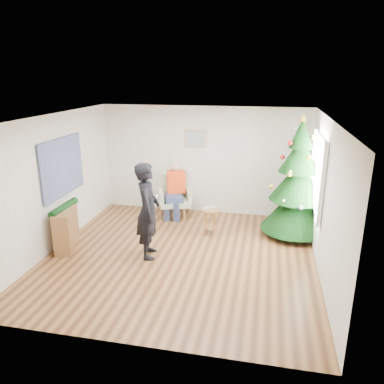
% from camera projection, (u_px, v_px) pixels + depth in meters
% --- Properties ---
extents(floor, '(5.00, 5.00, 0.00)m').
position_uv_depth(floor, '(180.00, 256.00, 7.11)').
color(floor, brown).
rests_on(floor, ground).
extents(ceiling, '(5.00, 5.00, 0.00)m').
position_uv_depth(ceiling, '(179.00, 118.00, 6.32)').
color(ceiling, white).
rests_on(ceiling, wall_back).
extents(wall_back, '(5.00, 0.00, 5.00)m').
position_uv_depth(wall_back, '(204.00, 161.00, 9.05)').
color(wall_back, silver).
rests_on(wall_back, floor).
extents(wall_front, '(5.00, 0.00, 5.00)m').
position_uv_depth(wall_front, '(130.00, 254.00, 4.39)').
color(wall_front, silver).
rests_on(wall_front, floor).
extents(wall_left, '(0.00, 5.00, 5.00)m').
position_uv_depth(wall_left, '(54.00, 183.00, 7.20)').
color(wall_left, silver).
rests_on(wall_left, floor).
extents(wall_right, '(0.00, 5.00, 5.00)m').
position_uv_depth(wall_right, '(325.00, 200.00, 6.23)').
color(wall_right, silver).
rests_on(wall_right, floor).
extents(window_panel, '(0.04, 1.30, 1.40)m').
position_uv_depth(window_panel, '(318.00, 173.00, 7.11)').
color(window_panel, white).
rests_on(window_panel, wall_right).
extents(curtains, '(0.05, 1.75, 1.50)m').
position_uv_depth(curtains, '(316.00, 173.00, 7.12)').
color(curtains, white).
rests_on(curtains, wall_right).
extents(christmas_tree, '(1.42, 1.42, 2.57)m').
position_uv_depth(christmas_tree, '(298.00, 183.00, 7.73)').
color(christmas_tree, '#3F2816').
rests_on(christmas_tree, floor).
extents(stool, '(0.38, 0.38, 0.57)m').
position_uv_depth(stool, '(210.00, 221.00, 8.02)').
color(stool, brown).
rests_on(stool, floor).
extents(laptop, '(0.37, 0.36, 0.02)m').
position_uv_depth(laptop, '(210.00, 209.00, 7.93)').
color(laptop, silver).
rests_on(laptop, stool).
extents(armchair, '(0.92, 0.90, 1.01)m').
position_uv_depth(armchair, '(175.00, 201.00, 9.05)').
color(armchair, '#A2AE8C').
rests_on(armchair, floor).
extents(seated_person, '(0.53, 0.68, 1.32)m').
position_uv_depth(seated_person, '(175.00, 189.00, 8.90)').
color(seated_person, navy).
rests_on(seated_person, armchair).
extents(standing_man, '(0.58, 0.75, 1.82)m').
position_uv_depth(standing_man, '(148.00, 211.00, 6.87)').
color(standing_man, black).
rests_on(standing_man, floor).
extents(game_controller, '(0.07, 0.13, 0.04)m').
position_uv_depth(game_controller, '(157.00, 196.00, 6.71)').
color(game_controller, white).
rests_on(game_controller, standing_man).
extents(console, '(0.60, 1.04, 0.80)m').
position_uv_depth(console, '(66.00, 227.00, 7.42)').
color(console, brown).
rests_on(console, floor).
extents(garland, '(0.14, 0.90, 0.14)m').
position_uv_depth(garland, '(64.00, 207.00, 7.30)').
color(garland, black).
rests_on(garland, console).
extents(tapestry, '(0.03, 1.50, 1.15)m').
position_uv_depth(tapestry, '(62.00, 167.00, 7.40)').
color(tapestry, black).
rests_on(tapestry, wall_left).
extents(framed_picture, '(0.52, 0.05, 0.42)m').
position_uv_depth(framed_picture, '(196.00, 138.00, 8.89)').
color(framed_picture, tan).
rests_on(framed_picture, wall_back).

